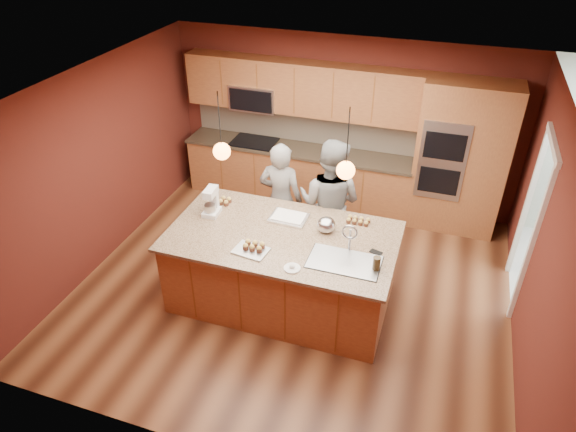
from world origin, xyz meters
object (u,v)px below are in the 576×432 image
(mixing_bowl, at_px, (326,225))
(island, at_px, (283,268))
(person_left, at_px, (281,199))
(person_right, at_px, (330,203))
(stand_mixer, at_px, (211,203))

(mixing_bowl, bearing_deg, island, -151.74)
(person_left, height_order, person_right, person_right)
(person_left, bearing_deg, person_right, 178.36)
(person_left, bearing_deg, stand_mixer, 51.88)
(stand_mixer, xyz_separation_m, mixing_bowl, (1.47, 0.08, -0.06))
(person_left, relative_size, mixing_bowl, 7.43)
(island, height_order, mixing_bowl, island)
(island, relative_size, person_left, 1.62)
(stand_mixer, relative_size, mixing_bowl, 1.57)
(island, bearing_deg, stand_mixer, 170.46)
(person_right, bearing_deg, stand_mixer, 39.46)
(stand_mixer, bearing_deg, island, -13.36)
(person_left, bearing_deg, mixing_bowl, 136.02)
(person_left, relative_size, stand_mixer, 4.72)
(person_left, height_order, mixing_bowl, person_left)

